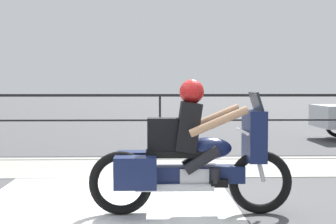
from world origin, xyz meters
TOP-DOWN VIEW (x-y plane):
  - ground_plane at (0.00, 0.00)m, footprint 120.00×120.00m
  - sidewalk_band at (0.00, 3.40)m, footprint 44.00×2.40m
  - crosswalk_band at (-0.75, -0.20)m, footprint 3.29×6.00m
  - fence_railing at (0.00, 5.48)m, footprint 36.00×0.05m
  - motorcycle at (0.27, -0.17)m, footprint 2.41×0.76m

SIDE VIEW (x-z plane):
  - ground_plane at x=0.00m, z-range 0.00..0.00m
  - crosswalk_band at x=-0.75m, z-range 0.00..0.01m
  - sidewalk_band at x=0.00m, z-range 0.00..0.01m
  - motorcycle at x=0.27m, z-range -0.10..1.50m
  - fence_railing at x=0.00m, z-range 0.38..1.71m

